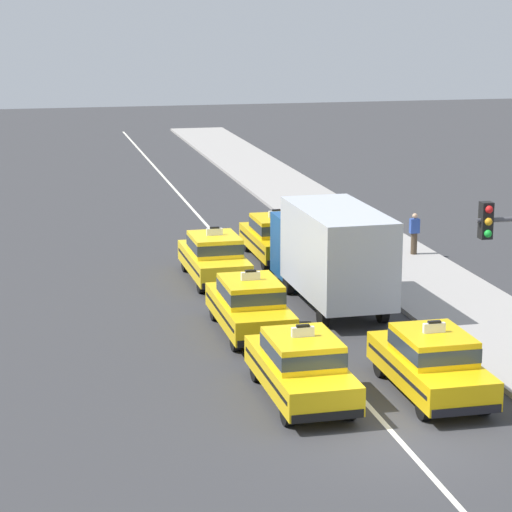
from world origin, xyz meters
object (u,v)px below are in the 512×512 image
Objects in this scene: taxi_left_second at (250,305)px; taxi_left_third at (214,256)px; taxi_right_third at (275,237)px; pedestrian_mid_block at (414,233)px; taxi_right_nearest at (431,361)px; taxi_left_nearest at (301,366)px; box_truck_right_second at (330,251)px.

taxi_left_second is 1.00× the size of taxi_left_third.
pedestrian_mid_block is at bearing -9.78° from taxi_right_third.
taxi_right_nearest is at bearing -75.47° from taxi_left_third.
taxi_right_nearest is at bearing -6.92° from taxi_left_nearest.
taxi_right_nearest is at bearing -61.22° from taxi_left_second.
box_truck_right_second is 4.42× the size of pedestrian_mid_block.
taxi_right_third is 2.89× the size of pedestrian_mid_block.
taxi_left_nearest is at bearing 173.08° from taxi_right_nearest.
taxi_left_nearest is 1.00× the size of taxi_left_second.
taxi_left_nearest is at bearing -101.27° from taxi_right_third.
box_truck_right_second is at bearing 90.61° from taxi_right_nearest.
taxi_left_second is at bearing -141.49° from box_truck_right_second.
taxi_left_third is 4.93m from box_truck_right_second.
taxi_left_second is at bearing 90.62° from taxi_left_nearest.
taxi_right_nearest is (3.18, -12.26, 0.00)m from taxi_left_third.
box_truck_right_second is at bearing 38.51° from taxi_left_second.
taxi_left_third and taxi_right_third have the same top height.
taxi_right_third is at bearing 43.01° from taxi_left_third.
box_truck_right_second is 6.47m from taxi_right_third.
taxi_left_nearest is 8.75m from box_truck_right_second.
taxi_right_nearest is 1.00× the size of taxi_right_third.
taxi_right_third is at bearing 78.73° from taxi_left_nearest.
taxi_right_third is (2.85, 2.66, 0.00)m from taxi_left_third.
taxi_left_nearest is at bearing -89.38° from taxi_left_second.
taxi_left_second and taxi_right_third have the same top height.
taxi_left_third is 1.01× the size of taxi_right_nearest.
taxi_right_nearest is 8.56m from box_truck_right_second.
taxi_left_nearest is 15.87m from pedestrian_mid_block.
pedestrian_mid_block is (4.91, 14.02, 0.07)m from taxi_right_nearest.
box_truck_right_second is 7.48m from pedestrian_mid_block.
pedestrian_mid_block is at bearing 44.47° from taxi_left_second.
taxi_right_nearest is 2.88× the size of pedestrian_mid_block.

